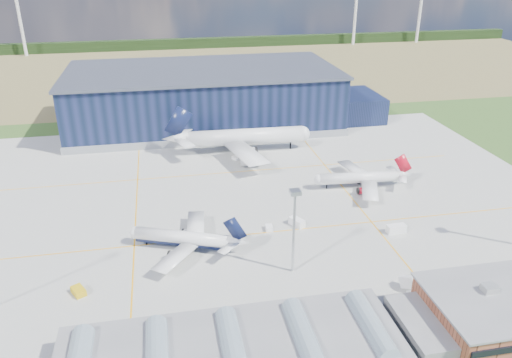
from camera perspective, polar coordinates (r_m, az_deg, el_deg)
name	(u,v)px	position (r m, az deg, el deg)	size (l,w,h in m)	color
ground	(235,219)	(153.10, -2.36, -4.55)	(600.00, 600.00, 0.00)	#2F501E
apron	(231,204)	(161.81, -2.91, -2.85)	(220.00, 160.00, 0.08)	#ADADA7
farmland	(187,68)	(360.67, -7.93, 12.42)	(600.00, 220.00, 0.01)	olive
treeline	(180,44)	(438.50, -8.68, 15.04)	(600.00, 8.00, 8.00)	black
hangar	(209,99)	(236.75, -5.34, 9.07)	(145.00, 62.00, 26.10)	black
glass_concourse	(250,354)	(102.02, -0.64, -19.33)	(78.00, 23.00, 8.60)	black
light_mast_center	(294,218)	(121.77, 4.39, -4.49)	(2.60, 2.60, 23.00)	#B3B6BA
airliner_navy	(182,231)	(137.00, -8.48, -5.93)	(33.84, 33.11, 11.04)	silver
airliner_red	(359,172)	(173.95, 11.67, 0.76)	(35.11, 34.35, 11.45)	silver
airliner_widebody	(245,129)	(200.81, -1.24, 5.77)	(60.00, 58.70, 19.57)	silver
gse_tug_a	(78,291)	(128.66, -19.63, -11.99)	(2.46, 4.02, 1.67)	gold
gse_tug_b	(117,334)	(114.33, -15.62, -16.73)	(1.98, 2.97, 1.29)	gold
gse_van_a	(396,229)	(150.80, 15.73, -5.50)	(2.42, 5.55, 2.42)	white
gse_cart_a	(269,228)	(146.78, 1.50, -5.61)	(2.06, 3.08, 1.34)	white
gse_van_b	(297,222)	(149.21, 4.69, -4.94)	(2.32, 5.06, 2.32)	white
gse_cart_b	(236,158)	(196.00, -2.36, 2.41)	(1.85, 2.77, 1.20)	white
airstair	(408,285)	(127.85, 17.00, -11.51)	(1.76, 4.41, 2.82)	white
car_a	(406,303)	(123.45, 16.75, -13.37)	(1.54, 3.83, 1.31)	#99999E
car_b	(272,320)	(113.89, 1.84, -15.86)	(1.25, 3.58, 1.18)	#99999E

